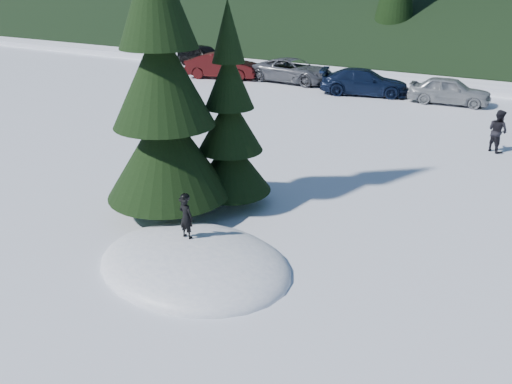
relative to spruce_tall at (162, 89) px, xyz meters
The scene contains 11 objects.
ground 4.37m from the spruce_tall, 39.29° to the right, with size 200.00×200.00×0.00m, color white.
snow_mound 4.37m from the spruce_tall, 39.29° to the right, with size 4.48×3.52×0.96m, color white.
spruce_tall is the anchor object (origin of this frame).
spruce_short 2.11m from the spruce_tall, 54.46° to the left, with size 2.20×2.20×5.37m.
child_skier 3.35m from the spruce_tall, 40.27° to the right, with size 0.36×0.24×0.98m, color black.
adult_0 12.42m from the spruce_tall, 57.24° to the left, with size 0.75×0.58×1.53m, color black.
car_0 25.07m from the spruce_tall, 125.28° to the left, with size 1.80×4.48×1.52m, color black.
car_1 20.16m from the spruce_tall, 121.24° to the left, with size 1.63×4.66×1.54m, color #330909.
car_2 19.35m from the spruce_tall, 108.06° to the left, with size 2.34×5.09×1.41m, color #57585F.
car_3 17.29m from the spruce_tall, 93.27° to the left, with size 1.92×4.72×1.37m, color black.
car_4 17.75m from the spruce_tall, 78.70° to the left, with size 1.59×3.94×1.34m, color gray.
Camera 1 is at (6.10, -7.31, 5.75)m, focal length 35.00 mm.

